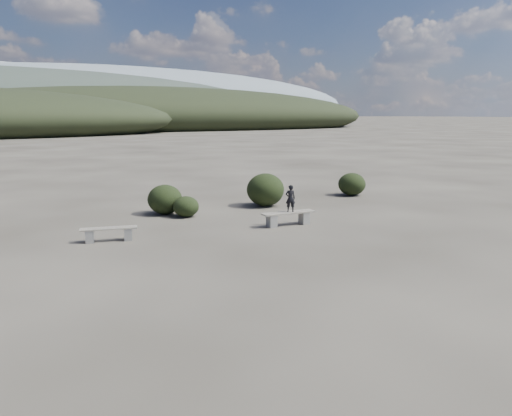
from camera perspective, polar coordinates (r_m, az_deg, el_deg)
ground at (r=11.39m, az=9.33°, el=-8.25°), size 1200.00×1200.00×0.00m
bench_left at (r=15.22m, az=-16.46°, el=-2.76°), size 1.65×0.75×0.41m
bench_right at (r=16.68m, az=3.70°, el=-1.06°), size 1.87×0.56×0.46m
seated_person at (r=16.60m, az=3.95°, el=1.11°), size 0.39×0.33×0.91m
shrub_b at (r=18.83m, az=-10.36°, el=0.97°), size 1.28×1.28×1.10m
shrub_c at (r=18.21m, az=-8.02°, el=0.17°), size 0.94×0.94×0.75m
shrub_d at (r=20.14m, az=1.08°, el=2.10°), size 1.51×1.51×1.33m
shrub_e at (r=23.22m, az=10.90°, el=2.69°), size 1.24×1.24×1.03m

